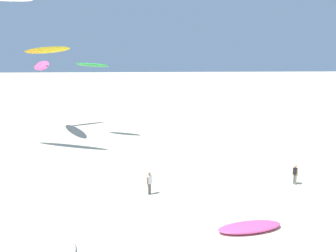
{
  "coord_description": "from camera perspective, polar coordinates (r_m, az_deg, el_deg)",
  "views": [
    {
      "loc": [
        -1.3,
        -2.86,
        10.93
      ],
      "look_at": [
        0.01,
        24.45,
        5.29
      ],
      "focal_mm": 43.56,
      "sensor_mm": 36.0,
      "label": 1
    }
  ],
  "objects": [
    {
      "name": "flying_kite_2",
      "position": [
        54.4,
        -16.43,
        10.16
      ],
      "size": [
        5.43,
        7.45,
        10.63
      ],
      "color": "yellow",
      "rests_on": "ground"
    },
    {
      "name": "flying_kite_3",
      "position": [
        50.48,
        -17.32,
        8.07
      ],
      "size": [
        5.36,
        14.04,
        9.01
      ],
      "color": "#EA5193",
      "rests_on": "ground"
    },
    {
      "name": "flying_kite_6",
      "position": [
        47.51,
        -10.54,
        8.4
      ],
      "size": [
        6.01,
        4.22,
        8.78
      ],
      "color": "green",
      "rests_on": "ground"
    },
    {
      "name": "grounded_kite_0",
      "position": [
        25.3,
        11.36,
        -13.68
      ],
      "size": [
        4.2,
        2.32,
        0.4
      ],
      "color": "#EA5193",
      "rests_on": "ground"
    },
    {
      "name": "person_foreground_walker",
      "position": [
        33.51,
        17.36,
        -6.39
      ],
      "size": [
        0.32,
        0.46,
        1.57
      ],
      "color": "slate",
      "rests_on": "ground"
    },
    {
      "name": "person_mid_field",
      "position": [
        29.95,
        -2.63,
        -7.87
      ],
      "size": [
        0.38,
        0.4,
        1.69
      ],
      "color": "slate",
      "rests_on": "ground"
    }
  ]
}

